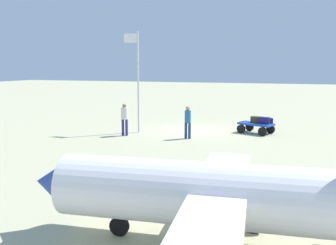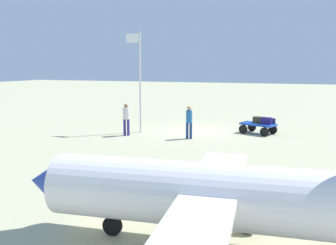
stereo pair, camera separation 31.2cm
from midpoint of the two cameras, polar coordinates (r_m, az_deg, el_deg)
ground_plane at (r=21.77m, az=3.73°, el=-1.22°), size 120.00×120.00×0.00m
luggage_cart at (r=21.27m, az=12.69°, el=-0.50°), size 2.05×1.66×0.58m
suitcase_dark at (r=21.02m, az=13.94°, el=0.30°), size 0.57×0.36×0.36m
suitcase_maroon at (r=21.36m, az=14.47°, el=0.29°), size 0.58×0.47×0.27m
suitcase_navy at (r=21.36m, az=12.89°, el=0.43°), size 0.68×0.46×0.34m
worker_lead at (r=19.19m, az=2.54°, el=0.40°), size 0.35×0.35×1.69m
worker_trailing at (r=20.15m, az=-7.03°, el=0.88°), size 0.44×0.44×1.71m
airplane_near at (r=7.87m, az=4.63°, el=-10.65°), size 7.67×6.05×2.97m
flagpole at (r=20.94m, az=-5.15°, el=7.09°), size 0.86×0.10×5.53m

